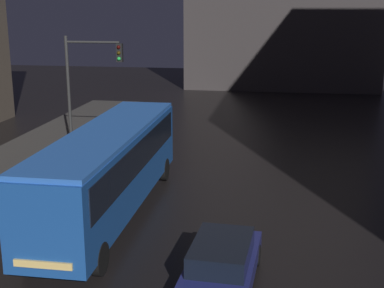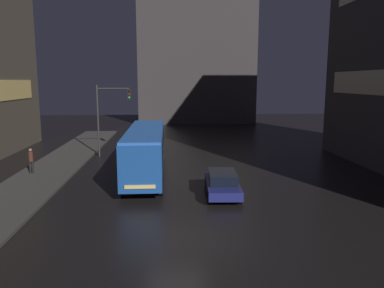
{
  "view_description": "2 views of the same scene",
  "coord_description": "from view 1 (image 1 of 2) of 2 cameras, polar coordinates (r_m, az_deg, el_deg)",
  "views": [
    {
      "loc": [
        4.19,
        -7.61,
        7.62
      ],
      "look_at": [
        0.72,
        13.35,
        2.15
      ],
      "focal_mm": 50.0,
      "sensor_mm": 36.0,
      "label": 1
    },
    {
      "loc": [
        -0.31,
        -14.97,
        6.52
      ],
      "look_at": [
        1.54,
        13.88,
        1.68
      ],
      "focal_mm": 35.0,
      "sensor_mm": 36.0,
      "label": 2
    }
  ],
  "objects": [
    {
      "name": "bus_near",
      "position": [
        19.85,
        -8.78,
        -2.03
      ],
      "size": [
        2.45,
        11.83,
        3.32
      ],
      "rotation": [
        0.0,
        0.0,
        3.14
      ],
      "color": "#194793",
      "rests_on": "ground"
    },
    {
      "name": "car_taxi",
      "position": [
        15.18,
        3.15,
        -12.62
      ],
      "size": [
        2.06,
        4.58,
        1.38
      ],
      "rotation": [
        0.0,
        0.0,
        3.09
      ],
      "color": "navy",
      "rests_on": "ground"
    },
    {
      "name": "traffic_light_main",
      "position": [
        27.55,
        -11.17,
        7.0
      ],
      "size": [
        2.99,
        0.35,
        6.23
      ],
      "color": "#2D2D2D",
      "rests_on": "ground"
    }
  ]
}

